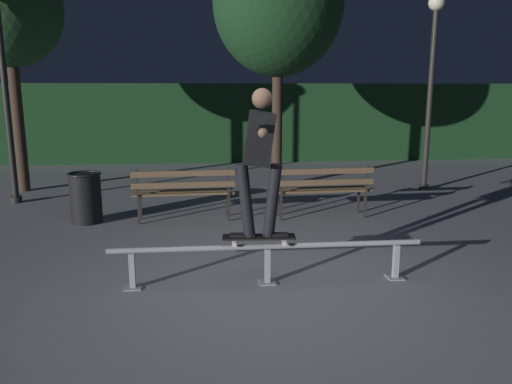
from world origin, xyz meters
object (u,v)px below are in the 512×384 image
at_px(skateboarder, 259,151).
at_px(trash_can, 86,197).
at_px(lamp_post_right, 432,69).
at_px(tree_far_left, 7,8).
at_px(park_bench_leftmost, 184,189).
at_px(park_bench_left_center, 323,186).
at_px(tree_behind_benches, 278,4).
at_px(grind_rail, 268,253).
at_px(skateboard, 259,237).
at_px(lamp_post_left, 3,66).

height_order(skateboarder, trash_can, skateboarder).
relative_size(lamp_post_right, trash_can, 4.88).
bearing_deg(tree_far_left, park_bench_leftmost, -39.13).
relative_size(park_bench_leftmost, park_bench_left_center, 1.00).
relative_size(park_bench_left_center, trash_can, 2.02).
distance_m(skateboarder, lamp_post_right, 6.26).
xyz_separation_m(skateboarder, tree_behind_benches, (0.96, 5.47, 2.33)).
distance_m(park_bench_leftmost, trash_can, 1.55).
bearing_deg(tree_far_left, grind_rail, -50.84).
bearing_deg(trash_can, skateboarder, -48.30).
bearing_deg(park_bench_left_center, skateboard, -116.37).
bearing_deg(park_bench_left_center, grind_rail, -114.75).
xyz_separation_m(park_bench_leftmost, tree_behind_benches, (1.88, 2.80, 3.25)).
height_order(grind_rail, lamp_post_right, lamp_post_right).
bearing_deg(skateboarder, park_bench_leftmost, 109.10).
xyz_separation_m(grind_rail, lamp_post_right, (3.89, 4.72, 2.15)).
bearing_deg(grind_rail, tree_behind_benches, 80.99).
bearing_deg(trash_can, tree_behind_benches, 38.30).
height_order(tree_far_left, lamp_post_right, tree_far_left).
distance_m(lamp_post_right, trash_can, 7.05).
distance_m(skateboard, skateboarder, 0.94).
relative_size(lamp_post_left, lamp_post_right, 1.00).
bearing_deg(tree_behind_benches, park_bench_leftmost, -123.89).
xyz_separation_m(skateboarder, park_bench_left_center, (1.32, 2.67, -0.92)).
distance_m(park_bench_leftmost, lamp_post_right, 5.66).
distance_m(tree_far_left, lamp_post_left, 1.62).
bearing_deg(tree_far_left, park_bench_left_center, -26.19).
relative_size(skateboard, park_bench_leftmost, 0.49).
xyz_separation_m(grind_rail, park_bench_left_center, (1.23, 2.67, 0.20)).
relative_size(skateboard, park_bench_left_center, 0.49).
distance_m(skateboarder, tree_far_left, 7.32).
relative_size(skateboarder, trash_can, 1.95).
relative_size(grind_rail, tree_far_left, 0.71).
distance_m(park_bench_leftmost, tree_far_left, 5.40).
distance_m(park_bench_left_center, tree_far_left, 7.04).
relative_size(park_bench_leftmost, trash_can, 2.02).
distance_m(skateboarder, tree_behind_benches, 6.02).
distance_m(tree_far_left, trash_can, 4.60).
bearing_deg(skateboarder, tree_far_left, 128.58).
height_order(grind_rail, lamp_post_left, lamp_post_left).
relative_size(skateboard, lamp_post_left, 0.20).
bearing_deg(park_bench_left_center, park_bench_leftmost, 180.00).
xyz_separation_m(grind_rail, tree_behind_benches, (0.87, 5.47, 3.45)).
bearing_deg(lamp_post_right, lamp_post_left, -177.26).
relative_size(grind_rail, lamp_post_right, 0.87).
relative_size(skateboarder, park_bench_left_center, 0.97).
xyz_separation_m(skateboard, tree_far_left, (-4.36, 5.46, 3.10)).
bearing_deg(tree_far_left, lamp_post_left, -77.97).
relative_size(grind_rail, trash_can, 4.25).
height_order(park_bench_leftmost, trash_can, park_bench_leftmost).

